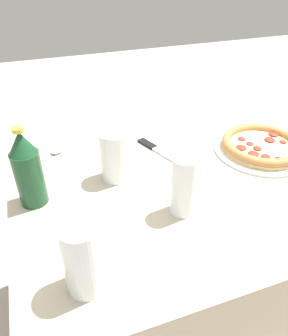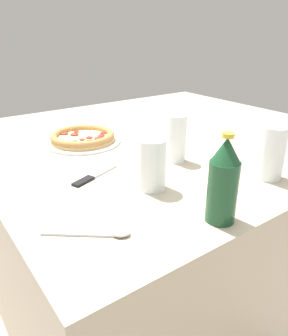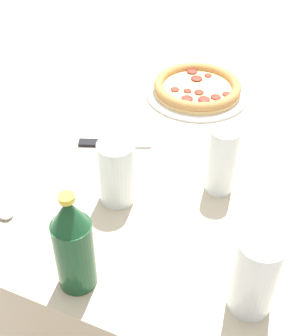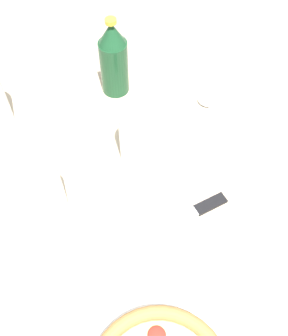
% 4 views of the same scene
% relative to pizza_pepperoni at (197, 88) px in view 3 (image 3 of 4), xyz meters
% --- Properties ---
extents(ground_plane, '(8.00, 8.00, 0.00)m').
position_rel_pizza_pepperoni_xyz_m(ground_plane, '(0.27, 0.01, -0.78)').
color(ground_plane, '#A89E8E').
extents(table, '(1.00, 0.83, 0.76)m').
position_rel_pizza_pepperoni_xyz_m(table, '(0.27, 0.01, -0.40)').
color(table, '#B7A88E').
rests_on(table, ground_plane).
extents(pizza_pepperoni, '(0.29, 0.29, 0.04)m').
position_rel_pizza_pepperoni_xyz_m(pizza_pepperoni, '(0.00, 0.00, 0.00)').
color(pizza_pepperoni, silver).
rests_on(pizza_pepperoni, table).
extents(glass_orange_juice, '(0.08, 0.08, 0.16)m').
position_rel_pizza_pepperoni_xyz_m(glass_orange_juice, '(0.62, 0.30, 0.05)').
color(glass_orange_juice, white).
rests_on(glass_orange_juice, table).
extents(glass_red_wine, '(0.08, 0.08, 0.15)m').
position_rel_pizza_pepperoni_xyz_m(glass_red_wine, '(0.47, -0.02, 0.05)').
color(glass_red_wine, white).
rests_on(glass_red_wine, table).
extents(glass_mango_juice, '(0.06, 0.06, 0.16)m').
position_rel_pizza_pepperoni_xyz_m(glass_mango_juice, '(0.36, 0.17, 0.05)').
color(glass_mango_juice, white).
rests_on(glass_mango_juice, table).
extents(beer_bottle, '(0.07, 0.07, 0.21)m').
position_rel_pizza_pepperoni_xyz_m(beer_bottle, '(0.70, 0.01, 0.08)').
color(beer_bottle, '#194728').
rests_on(beer_bottle, table).
extents(knife, '(0.09, 0.18, 0.01)m').
position_rel_pizza_pepperoni_xyz_m(knife, '(0.31, -0.12, -0.02)').
color(knife, black).
rests_on(knife, table).
extents(spoon, '(0.14, 0.17, 0.01)m').
position_rel_pizza_pepperoni_xyz_m(spoon, '(0.59, -0.25, -0.01)').
color(spoon, silver).
rests_on(spoon, table).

